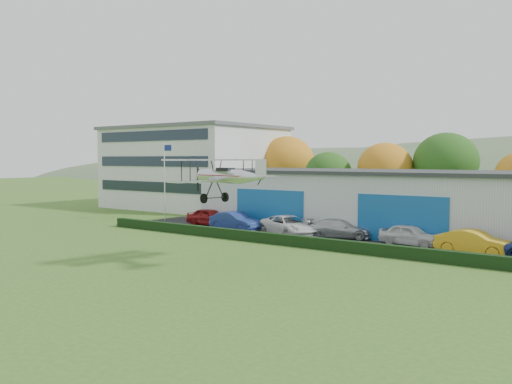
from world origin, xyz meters
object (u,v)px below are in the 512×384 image
Objects in this scene: car_1 at (236,222)px; car_3 at (340,229)px; hangar at (429,203)px; car_0 at (210,217)px; flagpole at (165,174)px; car_4 at (410,235)px; biplane at (226,175)px; car_5 at (474,243)px; office_block at (194,167)px; car_2 at (289,226)px.

car_1 reaches higher than car_3.
car_1 is (-14.01, -8.19, -1.77)m from hangar.
car_1 is (4.26, -1.48, 0.02)m from car_0.
flagpole reaches higher than car_4.
flagpole is 26.20m from car_4.
car_5 is at bearing 59.07° from biplane.
flagpole reaches higher than car_1.
car_4 is at bearing -22.10° from office_block.
car_1 is 19.74m from car_5.
biplane is at bearing -35.74° from flagpole.
office_block is 20.60m from car_0.
car_4 is at bearing -90.79° from car_0.
flagpole is at bearing 86.36° from car_1.
biplane is at bearing -44.29° from office_block.
car_0 is at bearing 95.35° from car_4.
car_3 is 14.45m from biplane.
biplane reaches higher than car_1.
car_3 is at bearing -89.94° from car_0.
car_5 is at bearing -98.08° from car_4.
car_0 is 0.92× the size of car_3.
car_2 is 14.52m from car_5.
office_block is 28.69m from car_2.
office_block is (-33.00, 7.02, 2.56)m from hangar.
biplane is at bearing -138.75° from car_2.
hangar is 21.06m from biplane.
hangar is 9.95m from car_5.
car_0 is at bearing 78.69° from car_1.
car_0 is at bearing 144.49° from biplane.
car_4 is (15.01, 1.40, -0.07)m from car_1.
flagpole is at bearing 83.15° from car_0.
biplane is (3.76, -12.51, 4.52)m from car_2.
car_3 is (-4.81, -6.56, -1.86)m from hangar.
flagpole reaches higher than car_5.
hangar reaches higher than car_1.
car_1 is 15.70m from biplane.
office_block is at bearing 73.28° from car_5.
car_1 reaches higher than car_2.
car_1 is at bearing -38.68° from office_block.
flagpole is at bearing 154.45° from biplane.
office_block is 4.21× the size of car_5.
car_3 is (28.19, -13.58, -4.42)m from office_block.
flagpole is 20.47m from car_3.
car_4 is (19.27, -0.08, -0.04)m from car_0.
office_block is at bearing 59.14° from car_1.
office_block reaches higher than car_2.
car_5 is 0.70× the size of biplane.
car_0 is 0.97× the size of car_5.
car_3 is 1.15× the size of car_4.
office_block is at bearing 83.13° from car_2.
biplane is (19.85, -14.29, 0.60)m from flagpole.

